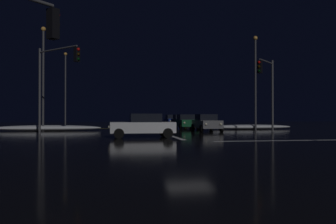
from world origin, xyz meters
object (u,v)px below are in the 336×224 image
Objects in this scene: sedan_blue at (172,120)px; sedan_white_crossing at (143,125)px; sedan_black at (181,121)px; streetlamp_left_near at (43,71)px; streetlamp_left_far at (65,84)px; streetlamp_right_near at (255,76)px; traffic_signal_nw at (54,73)px; traffic_signal_ne at (267,82)px; sedan_green at (186,122)px; sedan_gray at (206,123)px.

sedan_blue is 26.14m from sedan_white_crossing.
sedan_blue is (0.03, 6.19, 0.00)m from sedan_black.
streetlamp_left_far is at bearing 90.00° from streetlamp_left_near.
traffic_signal_nw is at bearing -161.10° from streetlamp_right_near.
traffic_signal_nw reaches higher than sedan_black.
traffic_signal_ne reaches higher than sedan_white_crossing.
streetlamp_left_near is (-14.16, -2.50, 4.77)m from sedan_green.
traffic_signal_nw is at bearing -178.78° from traffic_signal_ne.
streetlamp_right_near is at bearing -20.25° from sedan_green.
sedan_green is at bearing 10.00° from streetlamp_left_near.
sedan_white_crossing is (-5.86, -13.43, 0.00)m from sedan_green.
streetlamp_right_near is (6.14, -14.39, 4.73)m from sedan_blue.
streetlamp_left_far is (-1.99, 22.49, 1.18)m from traffic_signal_nw.
traffic_signal_nw is (-6.32, 4.44, 3.84)m from sedan_white_crossing.
traffic_signal_ne is at bearing -17.57° from streetlamp_left_near.
traffic_signal_ne reaches higher than sedan_green.
traffic_signal_nw reaches higher than traffic_signal_ne.
streetlamp_left_near reaches higher than sedan_black.
streetlamp_left_near is (-19.32, 6.12, 1.28)m from traffic_signal_ne.
sedan_blue is at bearing 75.62° from sedan_white_crossing.
streetlamp_right_near reaches higher than sedan_white_crossing.
sedan_green is 14.65m from sedan_white_crossing.
streetlamp_left_near reaches higher than traffic_signal_nw.
sedan_black is at bearing 126.94° from streetlamp_right_near.
sedan_black is at bearing -27.83° from streetlamp_left_far.
sedan_black is 6.19m from sedan_blue.
traffic_signal_nw reaches higher than sedan_blue.
traffic_signal_nw is 0.66× the size of streetlamp_left_far.
sedan_green and sedan_black have the same top height.
traffic_signal_nw is (-17.33, -0.37, 0.36)m from traffic_signal_ne.
sedan_gray is 0.64× the size of traffic_signal_nw.
sedan_green is 15.61m from traffic_signal_nw.
streetlamp_right_near is (6.10, 3.08, 4.73)m from sedan_gray.
streetlamp_left_far reaches higher than streetlamp_right_near.
sedan_gray is 8.31m from streetlamp_right_near.
sedan_black is 19.85m from traffic_signal_nw.
streetlamp_left_near reaches higher than sedan_blue.
streetlamp_left_far is at bearing 173.79° from sedan_blue.
sedan_white_crossing is (-6.53, -7.85, 0.00)m from sedan_gray.
sedan_gray is 17.47m from sedan_blue.
sedan_black is 0.69× the size of traffic_signal_ne.
sedan_black is (-0.07, 11.28, 0.00)m from sedan_gray.
streetlamp_left_far is at bearing 127.86° from sedan_gray.
streetlamp_right_near is at bearing -53.06° from sedan_black.
sedan_blue is at bearing 89.72° from sedan_black.
streetlamp_left_far reaches higher than sedan_gray.
streetlamp_right_near reaches higher than sedan_gray.
traffic_signal_ne is at bearing -34.12° from sedan_gray.
sedan_green is at bearing 159.75° from streetlamp_right_near.
sedan_green is 10.63m from traffic_signal_ne.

